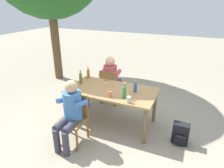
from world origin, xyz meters
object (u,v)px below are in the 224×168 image
(bottle_amber, at_px, (88,73))
(backpack_by_far_side, at_px, (73,95))
(chair_near_left, at_px, (75,116))
(person_in_white_shirt, at_px, (111,77))
(cup_steel, at_px, (129,100))
(bottle_blue, at_px, (135,87))
(bottle_green, at_px, (124,91))
(backpack_by_near_side, at_px, (180,134))
(person_in_plaid_shirt, at_px, (70,111))
(dining_table, at_px, (112,94))
(cup_terracotta, at_px, (110,94))
(chair_far_left, at_px, (110,85))
(bottle_olive, at_px, (81,78))
(table_knife, at_px, (106,82))

(bottle_amber, distance_m, backpack_by_far_side, 0.84)
(chair_near_left, bearing_deg, person_in_white_shirt, 89.93)
(cup_steel, bearing_deg, person_in_white_shirt, 124.78)
(bottle_blue, xyz_separation_m, backpack_by_far_side, (-1.70, 0.36, -0.66))
(bottle_green, height_order, backpack_by_far_side, bottle_green)
(chair_near_left, relative_size, backpack_by_near_side, 2.22)
(person_in_plaid_shirt, height_order, bottle_blue, person_in_plaid_shirt)
(bottle_amber, relative_size, cup_steel, 2.28)
(bottle_green, bearing_deg, dining_table, 144.26)
(bottle_blue, xyz_separation_m, cup_terracotta, (-0.35, -0.41, -0.04))
(cup_steel, distance_m, backpack_by_near_side, 1.13)
(chair_far_left, xyz_separation_m, person_in_white_shirt, (-0.00, 0.11, 0.17))
(person_in_white_shirt, distance_m, bottle_blue, 1.17)
(bottle_green, height_order, cup_terracotta, bottle_green)
(chair_far_left, distance_m, person_in_white_shirt, 0.20)
(person_in_white_shirt, distance_m, cup_terracotta, 1.30)
(chair_near_left, bearing_deg, cup_terracotta, 41.79)
(person_in_plaid_shirt, relative_size, cup_terracotta, 9.91)
(dining_table, xyz_separation_m, bottle_olive, (-0.72, 0.02, 0.22))
(bottle_olive, xyz_separation_m, cup_terracotta, (0.83, -0.34, -0.07))
(bottle_green, distance_m, bottle_blue, 0.36)
(chair_near_left, distance_m, person_in_plaid_shirt, 0.20)
(person_in_plaid_shirt, bearing_deg, backpack_by_near_side, 22.88)
(chair_far_left, bearing_deg, bottle_amber, -132.20)
(bottle_green, xyz_separation_m, table_knife, (-0.64, 0.57, -0.13))
(chair_far_left, bearing_deg, backpack_by_near_side, -26.56)
(chair_near_left, distance_m, bottle_olive, 0.94)
(bottle_olive, bearing_deg, backpack_by_far_side, 140.94)
(chair_far_left, xyz_separation_m, cup_terracotta, (0.49, -1.08, 0.32))
(dining_table, xyz_separation_m, bottle_green, (0.35, -0.25, 0.22))
(bottle_blue, height_order, backpack_by_far_side, bottle_blue)
(backpack_by_far_side, bearing_deg, chair_near_left, -54.72)
(bottle_amber, bearing_deg, cup_terracotta, -39.16)
(person_in_plaid_shirt, xyz_separation_m, backpack_by_far_side, (-0.86, 1.32, -0.46))
(chair_near_left, xyz_separation_m, backpack_by_far_side, (-0.86, 1.21, -0.29))
(chair_far_left, xyz_separation_m, person_in_plaid_shirt, (-0.00, -1.64, 0.17))
(dining_table, distance_m, bottle_blue, 0.49)
(chair_far_left, relative_size, bottle_olive, 2.86)
(dining_table, relative_size, bottle_blue, 7.39)
(dining_table, xyz_separation_m, backpack_by_near_side, (1.38, -0.12, -0.48))
(person_in_plaid_shirt, height_order, backpack_by_far_side, person_in_plaid_shirt)
(person_in_plaid_shirt, height_order, table_knife, person_in_plaid_shirt)
(chair_near_left, bearing_deg, table_knife, 84.17)
(table_knife, height_order, backpack_by_far_side, table_knife)
(cup_steel, height_order, backpack_by_near_side, cup_steel)
(person_in_white_shirt, bearing_deg, person_in_plaid_shirt, -90.00)
(bottle_blue, bearing_deg, chair_far_left, 141.19)
(chair_far_left, distance_m, backpack_by_far_side, 0.96)
(person_in_white_shirt, relative_size, person_in_plaid_shirt, 1.00)
(table_knife, bearing_deg, bottle_amber, 173.34)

